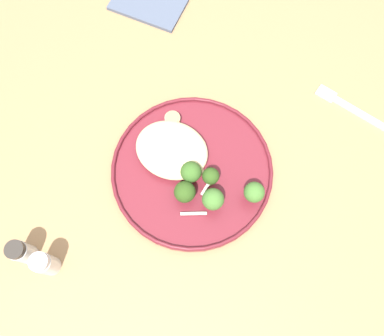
{
  "coord_description": "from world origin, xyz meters",
  "views": [
    {
      "loc": [
        -0.06,
        0.25,
        1.44
      ],
      "look_at": [
        0.05,
        0.03,
        0.76
      ],
      "focal_mm": 38.18,
      "sensor_mm": 36.0,
      "label": 1
    }
  ],
  "objects_px": {
    "seared_scallop_on_noodles": "(157,146)",
    "broccoli_floret_near_rim": "(254,192)",
    "seared_scallop_rear_pale": "(196,171)",
    "broccoli_floret_rear_charred": "(211,177)",
    "broccoli_floret_front_edge": "(213,200)",
    "folded_napkin": "(148,4)",
    "salt_shaker": "(45,264)",
    "broccoli_floret_tall_stalk": "(185,192)",
    "dinner_plate": "(192,170)",
    "seared_scallop_large_seared": "(173,119)",
    "seared_scallop_tilted_round": "(174,156)",
    "dinner_fork": "(357,112)",
    "seared_scallop_right_edge": "(178,134)",
    "broccoli_floret_small_sprig": "(191,172)",
    "seared_scallop_front_small": "(197,147)",
    "pepper_shaker": "(22,252)"
  },
  "relations": [
    {
      "from": "seared_scallop_on_noodles",
      "to": "broccoli_floret_near_rim",
      "type": "bearing_deg",
      "value": 176.17
    },
    {
      "from": "seared_scallop_rear_pale",
      "to": "broccoli_floret_rear_charred",
      "type": "xyz_separation_m",
      "value": [
        -0.03,
        0.01,
        0.02
      ]
    },
    {
      "from": "broccoli_floret_front_edge",
      "to": "folded_napkin",
      "type": "height_order",
      "value": "broccoli_floret_front_edge"
    },
    {
      "from": "salt_shaker",
      "to": "broccoli_floret_near_rim",
      "type": "bearing_deg",
      "value": -135.91
    },
    {
      "from": "seared_scallop_on_noodles",
      "to": "broccoli_floret_tall_stalk",
      "type": "xyz_separation_m",
      "value": [
        -0.09,
        0.06,
        0.02
      ]
    },
    {
      "from": "dinner_plate",
      "to": "salt_shaker",
      "type": "xyz_separation_m",
      "value": [
        0.14,
        0.25,
        0.02
      ]
    },
    {
      "from": "dinner_plate",
      "to": "salt_shaker",
      "type": "distance_m",
      "value": 0.29
    },
    {
      "from": "seared_scallop_large_seared",
      "to": "seared_scallop_tilted_round",
      "type": "xyz_separation_m",
      "value": [
        -0.03,
        0.06,
        -0.0
      ]
    },
    {
      "from": "dinner_plate",
      "to": "dinner_fork",
      "type": "height_order",
      "value": "dinner_plate"
    },
    {
      "from": "seared_scallop_on_noodles",
      "to": "broccoli_floret_front_edge",
      "type": "distance_m",
      "value": 0.15
    },
    {
      "from": "broccoli_floret_near_rim",
      "to": "dinner_fork",
      "type": "height_order",
      "value": "broccoli_floret_near_rim"
    },
    {
      "from": "seared_scallop_tilted_round",
      "to": "folded_napkin",
      "type": "relative_size",
      "value": 0.22
    },
    {
      "from": "seared_scallop_large_seared",
      "to": "seared_scallop_on_noodles",
      "type": "distance_m",
      "value": 0.06
    },
    {
      "from": "seared_scallop_tilted_round",
      "to": "seared_scallop_right_edge",
      "type": "relative_size",
      "value": 1.32
    },
    {
      "from": "dinner_fork",
      "to": "seared_scallop_right_edge",
      "type": "bearing_deg",
      "value": 34.13
    },
    {
      "from": "broccoli_floret_small_sprig",
      "to": "dinner_fork",
      "type": "height_order",
      "value": "broccoli_floret_small_sprig"
    },
    {
      "from": "seared_scallop_large_seared",
      "to": "salt_shaker",
      "type": "xyz_separation_m",
      "value": [
        0.07,
        0.32,
        0.01
      ]
    },
    {
      "from": "seared_scallop_right_edge",
      "to": "broccoli_floret_near_rim",
      "type": "bearing_deg",
      "value": 163.16
    },
    {
      "from": "dinner_plate",
      "to": "seared_scallop_front_small",
      "type": "relative_size",
      "value": 9.2
    },
    {
      "from": "dinner_fork",
      "to": "broccoli_floret_front_edge",
      "type": "bearing_deg",
      "value": 58.51
    },
    {
      "from": "broccoli_floret_small_sprig",
      "to": "seared_scallop_front_small",
      "type": "bearing_deg",
      "value": -75.82
    },
    {
      "from": "broccoli_floret_rear_charred",
      "to": "pepper_shaker",
      "type": "xyz_separation_m",
      "value": [
        0.22,
        0.24,
        -0.01
      ]
    },
    {
      "from": "salt_shaker",
      "to": "broccoli_floret_front_edge",
      "type": "bearing_deg",
      "value": -133.94
    },
    {
      "from": "dinner_plate",
      "to": "seared_scallop_right_edge",
      "type": "xyz_separation_m",
      "value": [
        0.05,
        -0.05,
        0.01
      ]
    },
    {
      "from": "seared_scallop_large_seared",
      "to": "dinner_fork",
      "type": "relative_size",
      "value": 0.15
    },
    {
      "from": "seared_scallop_front_small",
      "to": "broccoli_floret_small_sprig",
      "type": "distance_m",
      "value": 0.06
    },
    {
      "from": "seared_scallop_on_noodles",
      "to": "seared_scallop_front_small",
      "type": "relative_size",
      "value": 0.79
    },
    {
      "from": "seared_scallop_rear_pale",
      "to": "broccoli_floret_tall_stalk",
      "type": "height_order",
      "value": "broccoli_floret_tall_stalk"
    },
    {
      "from": "broccoli_floret_front_edge",
      "to": "salt_shaker",
      "type": "bearing_deg",
      "value": 46.06
    },
    {
      "from": "seared_scallop_right_edge",
      "to": "broccoli_floret_small_sprig",
      "type": "height_order",
      "value": "broccoli_floret_small_sprig"
    },
    {
      "from": "seared_scallop_large_seared",
      "to": "seared_scallop_on_noodles",
      "type": "bearing_deg",
      "value": 87.43
    },
    {
      "from": "dinner_plate",
      "to": "broccoli_floret_rear_charred",
      "type": "relative_size",
      "value": 5.87
    },
    {
      "from": "broccoli_floret_front_edge",
      "to": "pepper_shaker",
      "type": "xyz_separation_m",
      "value": [
        0.24,
        0.21,
        -0.01
      ]
    },
    {
      "from": "seared_scallop_tilted_round",
      "to": "dinner_fork",
      "type": "distance_m",
      "value": 0.36
    },
    {
      "from": "broccoli_floret_rear_charred",
      "to": "dinner_fork",
      "type": "bearing_deg",
      "value": -128.03
    },
    {
      "from": "dinner_plate",
      "to": "broccoli_floret_near_rim",
      "type": "relative_size",
      "value": 5.71
    },
    {
      "from": "seared_scallop_rear_pale",
      "to": "broccoli_floret_small_sprig",
      "type": "xyz_separation_m",
      "value": [
        0.0,
        0.01,
        0.02
      ]
    },
    {
      "from": "seared_scallop_rear_pale",
      "to": "dinner_fork",
      "type": "distance_m",
      "value": 0.33
    },
    {
      "from": "seared_scallop_rear_pale",
      "to": "dinner_plate",
      "type": "bearing_deg",
      "value": -10.87
    },
    {
      "from": "broccoli_floret_rear_charred",
      "to": "seared_scallop_rear_pale",
      "type": "bearing_deg",
      "value": -10.76
    },
    {
      "from": "seared_scallop_front_small",
      "to": "folded_napkin",
      "type": "xyz_separation_m",
      "value": [
        0.23,
        -0.26,
        -0.02
      ]
    },
    {
      "from": "folded_napkin",
      "to": "seared_scallop_large_seared",
      "type": "bearing_deg",
      "value": 126.74
    },
    {
      "from": "dinner_fork",
      "to": "salt_shaker",
      "type": "distance_m",
      "value": 0.62
    },
    {
      "from": "seared_scallop_tilted_round",
      "to": "broccoli_floret_rear_charred",
      "type": "bearing_deg",
      "value": 169.6
    },
    {
      "from": "folded_napkin",
      "to": "salt_shaker",
      "type": "height_order",
      "value": "salt_shaker"
    },
    {
      "from": "broccoli_floret_rear_charred",
      "to": "dinner_fork",
      "type": "distance_m",
      "value": 0.32
    },
    {
      "from": "broccoli_floret_tall_stalk",
      "to": "broccoli_floret_small_sprig",
      "type": "height_order",
      "value": "broccoli_floret_small_sprig"
    },
    {
      "from": "seared_scallop_on_noodles",
      "to": "folded_napkin",
      "type": "height_order",
      "value": "seared_scallop_on_noodles"
    },
    {
      "from": "broccoli_floret_tall_stalk",
      "to": "seared_scallop_rear_pale",
      "type": "bearing_deg",
      "value": -88.47
    },
    {
      "from": "seared_scallop_tilted_round",
      "to": "broccoli_floret_front_edge",
      "type": "distance_m",
      "value": 0.11
    }
  ]
}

